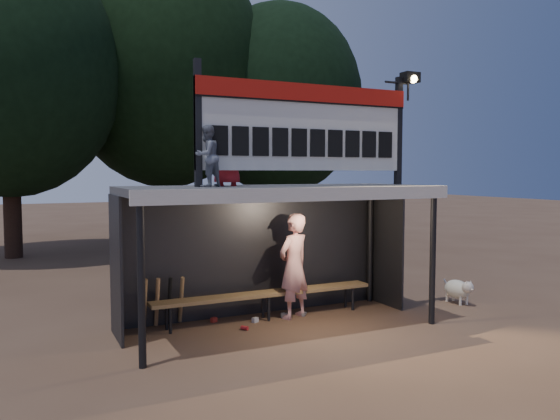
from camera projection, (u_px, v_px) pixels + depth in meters
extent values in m
plane|color=#523829|center=(279.00, 327.00, 8.93)|extent=(80.00, 80.00, 0.00)
imported|color=white|center=(294.00, 266.00, 9.47)|extent=(0.78, 0.66, 1.83)
imported|color=slate|center=(207.00, 156.00, 8.12)|extent=(0.56, 0.52, 0.92)
imported|color=#AB1A1F|center=(227.00, 151.00, 8.60)|extent=(0.61, 0.48, 1.11)
cube|color=#404143|center=(279.00, 190.00, 8.78)|extent=(5.00, 2.00, 0.12)
cube|color=silver|center=(310.00, 194.00, 7.86)|extent=(5.10, 0.06, 0.20)
cylinder|color=black|center=(141.00, 284.00, 7.02)|extent=(0.10, 0.10, 2.20)
cylinder|color=black|center=(433.00, 259.00, 9.08)|extent=(0.10, 0.10, 2.20)
cylinder|color=black|center=(118.00, 263.00, 8.64)|extent=(0.10, 0.10, 2.20)
cylinder|color=black|center=(370.00, 246.00, 10.70)|extent=(0.10, 0.10, 2.20)
cube|color=black|center=(256.00, 253.00, 9.76)|extent=(5.00, 0.04, 2.20)
cube|color=black|center=(116.00, 268.00, 8.23)|extent=(0.04, 1.00, 2.20)
cube|color=black|center=(387.00, 248.00, 10.38)|extent=(0.04, 1.00, 2.20)
cylinder|color=black|center=(255.00, 194.00, 9.68)|extent=(5.00, 0.06, 0.06)
cube|color=black|center=(198.00, 123.00, 8.13)|extent=(0.10, 0.10, 1.90)
cube|color=black|center=(398.00, 131.00, 9.71)|extent=(0.10, 0.10, 1.90)
cube|color=silver|center=(307.00, 128.00, 8.92)|extent=(3.80, 0.08, 1.40)
cube|color=#B1150C|center=(309.00, 93.00, 8.84)|extent=(3.80, 0.04, 0.28)
cube|color=black|center=(309.00, 102.00, 8.84)|extent=(3.80, 0.02, 0.03)
cube|color=black|center=(219.00, 140.00, 8.24)|extent=(0.27, 0.03, 0.45)
cube|color=black|center=(240.00, 141.00, 8.38)|extent=(0.27, 0.03, 0.45)
cube|color=black|center=(261.00, 142.00, 8.53)|extent=(0.27, 0.03, 0.45)
cube|color=black|center=(280.00, 142.00, 8.67)|extent=(0.27, 0.03, 0.45)
cube|color=black|center=(299.00, 143.00, 8.82)|extent=(0.27, 0.03, 0.45)
cube|color=black|center=(318.00, 143.00, 8.97)|extent=(0.27, 0.03, 0.45)
cube|color=black|center=(335.00, 143.00, 9.11)|extent=(0.27, 0.03, 0.45)
cube|color=black|center=(352.00, 144.00, 9.26)|extent=(0.27, 0.03, 0.45)
cube|color=black|center=(369.00, 144.00, 9.40)|extent=(0.27, 0.03, 0.45)
cube|color=black|center=(385.00, 145.00, 9.55)|extent=(0.27, 0.03, 0.45)
cylinder|color=black|center=(397.00, 83.00, 9.63)|extent=(0.50, 0.04, 0.04)
cylinder|color=black|center=(408.00, 92.00, 9.75)|extent=(0.04, 0.04, 0.30)
cube|color=black|center=(410.00, 78.00, 9.69)|extent=(0.30, 0.22, 0.18)
sphere|color=#FFD88C|center=(413.00, 79.00, 9.61)|extent=(0.14, 0.14, 0.14)
cube|color=olive|center=(266.00, 294.00, 9.40)|extent=(4.00, 0.35, 0.06)
cylinder|color=black|center=(170.00, 320.00, 8.57)|extent=(0.05, 0.05, 0.45)
cylinder|color=black|center=(167.00, 316.00, 8.79)|extent=(0.05, 0.05, 0.45)
cylinder|color=black|center=(269.00, 308.00, 9.30)|extent=(0.05, 0.05, 0.45)
cylinder|color=black|center=(263.00, 305.00, 9.52)|extent=(0.05, 0.05, 0.45)
cylinder|color=black|center=(353.00, 298.00, 10.03)|extent=(0.05, 0.05, 0.45)
cylinder|color=black|center=(346.00, 295.00, 10.25)|extent=(0.05, 0.05, 0.45)
cylinder|color=black|center=(12.00, 195.00, 16.09)|extent=(0.50, 0.50, 3.74)
ellipsoid|color=black|center=(8.00, 69.00, 15.84)|extent=(6.46, 6.46, 7.48)
cylinder|color=#2F2215|center=(167.00, 185.00, 19.57)|extent=(0.50, 0.50, 4.18)
ellipsoid|color=black|center=(166.00, 69.00, 19.29)|extent=(7.22, 7.22, 8.36)
cylinder|color=black|center=(280.00, 193.00, 20.41)|extent=(0.50, 0.50, 3.52)
ellipsoid|color=black|center=(280.00, 100.00, 20.17)|extent=(6.08, 6.08, 7.04)
ellipsoid|color=beige|center=(457.00, 289.00, 10.58)|extent=(0.36, 0.58, 0.36)
sphere|color=beige|center=(468.00, 287.00, 10.33)|extent=(0.22, 0.22, 0.22)
cone|color=beige|center=(472.00, 289.00, 10.24)|extent=(0.10, 0.10, 0.10)
cone|color=beige|center=(467.00, 283.00, 10.28)|extent=(0.06, 0.06, 0.07)
cone|color=beige|center=(471.00, 282.00, 10.32)|extent=(0.06, 0.06, 0.07)
cylinder|color=beige|center=(460.00, 301.00, 10.40)|extent=(0.05, 0.05, 0.18)
cylinder|color=silver|center=(467.00, 300.00, 10.47)|extent=(0.05, 0.05, 0.18)
cylinder|color=beige|center=(447.00, 297.00, 10.72)|extent=(0.05, 0.05, 0.18)
cylinder|color=beige|center=(453.00, 296.00, 10.79)|extent=(0.05, 0.05, 0.18)
cylinder|color=#F0E2CF|center=(446.00, 283.00, 10.85)|extent=(0.04, 0.16, 0.14)
cylinder|color=#956F45|center=(145.00, 303.00, 8.78)|extent=(0.07, 0.27, 0.84)
cylinder|color=#A3754C|center=(157.00, 302.00, 8.86)|extent=(0.07, 0.30, 0.83)
cylinder|color=black|center=(169.00, 301.00, 8.95)|extent=(0.08, 0.33, 0.83)
cylinder|color=olive|center=(181.00, 300.00, 9.03)|extent=(0.09, 0.35, 0.82)
cube|color=red|center=(214.00, 320.00, 9.24)|extent=(0.12, 0.11, 0.08)
cylinder|color=#AAAAAE|center=(304.00, 314.00, 9.64)|extent=(0.13, 0.13, 0.07)
cube|color=beige|center=(284.00, 315.00, 9.52)|extent=(0.09, 0.11, 0.08)
cylinder|color=#B21E22|center=(245.00, 328.00, 8.78)|extent=(0.12, 0.14, 0.07)
cube|color=#B4B4B9|center=(255.00, 320.00, 9.24)|extent=(0.12, 0.10, 0.08)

